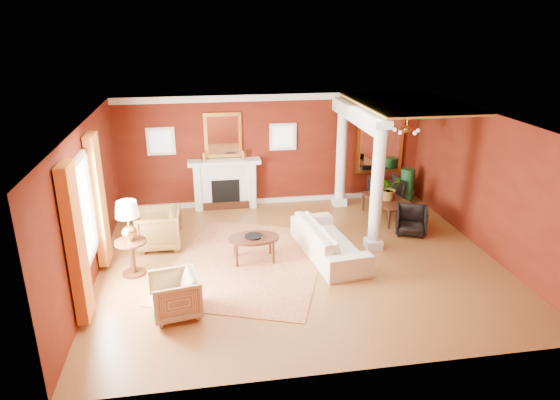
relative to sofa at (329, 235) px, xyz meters
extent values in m
plane|color=brown|center=(-0.66, -0.11, -0.47)|extent=(8.00, 8.00, 0.00)
cube|color=#5C1A0C|center=(-0.66, 3.39, 0.98)|extent=(8.00, 0.04, 2.90)
cube|color=#5C1A0C|center=(-0.66, -3.61, 0.98)|extent=(8.00, 0.04, 2.90)
cube|color=#5C1A0C|center=(-4.66, -0.11, 0.98)|extent=(0.04, 7.00, 2.90)
cube|color=#5C1A0C|center=(3.34, -0.11, 0.98)|extent=(0.04, 7.00, 2.90)
cube|color=silver|center=(-0.66, -0.11, 2.43)|extent=(8.00, 7.00, 0.04)
cube|color=white|center=(-1.96, 3.22, 0.13)|extent=(1.60, 0.34, 1.20)
cube|color=black|center=(-1.96, 3.04, -0.02)|extent=(0.72, 0.03, 0.70)
cube|color=black|center=(-1.96, 3.04, -0.37)|extent=(1.20, 0.05, 0.20)
cube|color=white|center=(-1.96, 3.18, 0.77)|extent=(1.85, 0.42, 0.10)
cube|color=white|center=(-2.66, 3.19, 0.13)|extent=(0.16, 0.40, 1.20)
cube|color=white|center=(-1.26, 3.19, 0.13)|extent=(0.16, 0.40, 1.20)
cube|color=gold|center=(-1.96, 3.35, 1.43)|extent=(0.95, 0.06, 1.15)
cube|color=white|center=(-1.96, 3.31, 1.43)|extent=(0.78, 0.02, 0.98)
cube|color=white|center=(-3.51, 3.36, 1.33)|extent=(0.70, 0.06, 0.70)
cube|color=white|center=(-3.51, 3.32, 1.33)|extent=(0.54, 0.02, 0.54)
cube|color=white|center=(-0.41, 3.36, 1.33)|extent=(0.70, 0.06, 0.70)
cube|color=white|center=(-0.41, 3.32, 1.33)|extent=(0.54, 0.02, 0.54)
cube|color=white|center=(-4.65, -0.71, 1.08)|extent=(0.03, 1.30, 1.70)
cube|color=white|center=(-4.61, -1.41, 1.08)|extent=(0.08, 0.10, 1.90)
cube|color=white|center=(-4.61, -0.01, 1.08)|extent=(0.08, 0.10, 1.90)
cube|color=#BB6120|center=(-4.54, -1.71, 0.93)|extent=(0.18, 0.55, 2.60)
cube|color=#BB6120|center=(-4.54, 0.29, 0.93)|extent=(0.18, 0.55, 2.60)
cube|color=white|center=(1.04, 0.19, -0.37)|extent=(0.34, 0.34, 0.20)
cylinder|color=white|center=(1.04, 0.19, 0.98)|extent=(0.26, 0.26, 2.50)
cube|color=white|center=(1.04, 0.19, 2.25)|extent=(0.36, 0.36, 0.16)
cube|color=white|center=(1.04, 2.89, -0.37)|extent=(0.34, 0.34, 0.20)
cylinder|color=white|center=(1.04, 2.89, 0.98)|extent=(0.26, 0.26, 2.50)
cube|color=white|center=(1.04, 2.89, 2.25)|extent=(0.36, 0.36, 0.16)
cube|color=white|center=(1.04, 1.79, 2.15)|extent=(0.30, 3.20, 0.32)
cube|color=gold|center=(2.19, 1.64, 2.40)|extent=(2.30, 3.40, 0.04)
cube|color=gold|center=(2.24, 3.35, 1.08)|extent=(1.30, 0.06, 1.70)
cube|color=white|center=(2.24, 3.31, 1.08)|extent=(1.10, 0.02, 1.50)
cylinder|color=#BB813A|center=(2.24, 1.69, 2.11)|extent=(0.02, 0.02, 0.65)
sphere|color=#BB813A|center=(2.24, 1.69, 1.78)|extent=(0.20, 0.20, 0.20)
sphere|color=white|center=(2.52, 1.69, 1.75)|extent=(0.09, 0.09, 0.09)
sphere|color=white|center=(2.32, 1.95, 1.75)|extent=(0.09, 0.09, 0.09)
sphere|color=white|center=(2.01, 1.85, 1.75)|extent=(0.09, 0.09, 0.09)
sphere|color=white|center=(2.01, 1.52, 1.75)|extent=(0.09, 0.09, 0.09)
sphere|color=white|center=(2.32, 1.42, 1.75)|extent=(0.09, 0.09, 0.09)
cube|color=white|center=(-0.66, 3.35, 2.35)|extent=(8.00, 0.08, 0.16)
cube|color=white|center=(-0.66, 3.35, -0.41)|extent=(8.00, 0.08, 0.12)
cube|color=maroon|center=(-1.72, -0.08, -0.46)|extent=(4.05, 4.62, 0.02)
imported|color=#ECE2C6|center=(0.00, 0.00, 0.00)|extent=(0.99, 2.46, 0.94)
imported|color=black|center=(-3.53, 1.00, 0.00)|extent=(0.86, 0.92, 0.93)
imported|color=tan|center=(-3.10, -1.74, -0.07)|extent=(0.86, 0.90, 0.80)
cylinder|color=black|center=(-1.58, 0.01, 0.04)|extent=(1.05, 1.05, 0.05)
cylinder|color=black|center=(-1.95, -0.22, -0.23)|extent=(0.05, 0.05, 0.48)
cylinder|color=black|center=(-1.21, -0.22, -0.23)|extent=(0.05, 0.05, 0.48)
cylinder|color=black|center=(-1.95, 0.24, -0.23)|extent=(0.05, 0.05, 0.48)
cylinder|color=black|center=(-1.21, 0.24, -0.23)|extent=(0.05, 0.05, 0.48)
imported|color=black|center=(-1.59, -0.01, 0.18)|extent=(0.17, 0.04, 0.23)
cylinder|color=black|center=(-3.96, -0.17, -0.45)|extent=(0.44, 0.44, 0.04)
cylinder|color=black|center=(-3.96, -0.17, -0.13)|extent=(0.10, 0.10, 0.69)
cylinder|color=black|center=(-3.96, -0.17, 0.22)|extent=(0.60, 0.60, 0.04)
sphere|color=#BB813A|center=(-3.96, -0.17, 0.42)|extent=(0.28, 0.28, 0.28)
cylinder|color=#BB813A|center=(-3.96, -0.17, 0.62)|extent=(0.03, 0.03, 0.30)
cone|color=white|center=(-3.96, -0.17, 0.89)|extent=(0.44, 0.44, 0.30)
imported|color=black|center=(1.98, 1.81, -0.07)|extent=(0.74, 1.49, 0.79)
imported|color=black|center=(2.15, 0.80, -0.12)|extent=(0.87, 0.84, 0.70)
imported|color=black|center=(2.29, 2.85, -0.08)|extent=(0.80, 0.75, 0.78)
sphere|color=#143F1C|center=(2.84, 2.72, -0.28)|extent=(0.40, 0.40, 0.40)
cylinder|color=#143F1C|center=(2.84, 2.72, 0.01)|extent=(0.36, 0.36, 0.96)
imported|color=#26591E|center=(1.94, 1.75, 0.56)|extent=(0.71, 0.75, 0.48)
camera|label=1|loc=(-2.55, -9.17, 4.25)|focal=32.00mm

